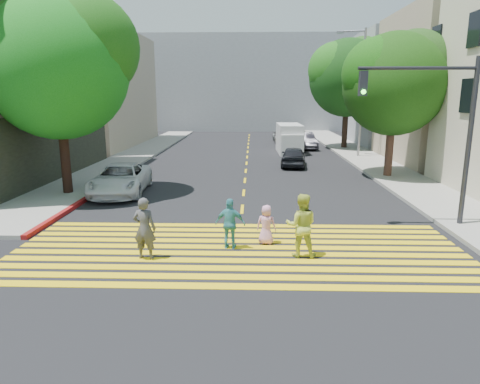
{
  "coord_description": "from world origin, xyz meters",
  "views": [
    {
      "loc": [
        0.41,
        -10.78,
        4.53
      ],
      "look_at": [
        0.0,
        3.0,
        1.4
      ],
      "focal_mm": 32.0,
      "sensor_mm": 36.0,
      "label": 1
    }
  ],
  "objects_px": {
    "dark_car_parked": "(304,141)",
    "traffic_signal": "(439,120)",
    "tree_right_near": "(396,79)",
    "silver_car": "(283,136)",
    "dark_car_near": "(293,156)",
    "white_van": "(290,139)",
    "pedestrian_child": "(266,225)",
    "white_sedan": "(121,179)",
    "tree_left": "(59,60)",
    "pedestrian_woman": "(301,225)",
    "pedestrian_man": "(145,228)",
    "tree_right_far": "(349,74)",
    "pedestrian_extra": "(230,224)"
  },
  "relations": [
    {
      "from": "pedestrian_woman",
      "to": "tree_right_far",
      "type": "bearing_deg",
      "value": -98.62
    },
    {
      "from": "dark_car_parked",
      "to": "tree_left",
      "type": "bearing_deg",
      "value": -131.73
    },
    {
      "from": "dark_car_near",
      "to": "dark_car_parked",
      "type": "xyz_separation_m",
      "value": [
        1.81,
        9.44,
        0.05
      ]
    },
    {
      "from": "pedestrian_child",
      "to": "white_van",
      "type": "xyz_separation_m",
      "value": [
        2.51,
        21.67,
        0.45
      ]
    },
    {
      "from": "pedestrian_extra",
      "to": "dark_car_parked",
      "type": "distance_m",
      "value": 25.33
    },
    {
      "from": "tree_right_near",
      "to": "white_sedan",
      "type": "relative_size",
      "value": 1.59
    },
    {
      "from": "dark_car_parked",
      "to": "white_van",
      "type": "relative_size",
      "value": 0.89
    },
    {
      "from": "tree_left",
      "to": "dark_car_parked",
      "type": "relative_size",
      "value": 2.08
    },
    {
      "from": "pedestrian_child",
      "to": "white_sedan",
      "type": "xyz_separation_m",
      "value": [
        -6.62,
        6.79,
        0.07
      ]
    },
    {
      "from": "white_sedan",
      "to": "silver_car",
      "type": "height_order",
      "value": "white_sedan"
    },
    {
      "from": "tree_right_near",
      "to": "silver_car",
      "type": "height_order",
      "value": "tree_right_near"
    },
    {
      "from": "dark_car_near",
      "to": "silver_car",
      "type": "distance_m",
      "value": 14.63
    },
    {
      "from": "tree_right_near",
      "to": "dark_car_near",
      "type": "distance_m",
      "value": 7.84
    },
    {
      "from": "tree_right_far",
      "to": "pedestrian_woman",
      "type": "height_order",
      "value": "tree_right_far"
    },
    {
      "from": "pedestrian_woman",
      "to": "tree_left",
      "type": "bearing_deg",
      "value": -31.09
    },
    {
      "from": "tree_left",
      "to": "white_van",
      "type": "relative_size",
      "value": 1.85
    },
    {
      "from": "tree_left",
      "to": "tree_right_far",
      "type": "bearing_deg",
      "value": 47.55
    },
    {
      "from": "tree_right_near",
      "to": "pedestrian_child",
      "type": "xyz_separation_m",
      "value": [
        -7.2,
        -11.15,
        -4.76
      ]
    },
    {
      "from": "tree_right_near",
      "to": "tree_right_far",
      "type": "xyz_separation_m",
      "value": [
        0.29,
        13.12,
        0.88
      ]
    },
    {
      "from": "tree_right_far",
      "to": "pedestrian_child",
      "type": "distance_m",
      "value": 26.02
    },
    {
      "from": "pedestrian_man",
      "to": "pedestrian_extra",
      "type": "distance_m",
      "value": 2.53
    },
    {
      "from": "dark_car_parked",
      "to": "traffic_signal",
      "type": "bearing_deg",
      "value": -91.64
    },
    {
      "from": "tree_left",
      "to": "dark_car_parked",
      "type": "height_order",
      "value": "tree_left"
    },
    {
      "from": "pedestrian_child",
      "to": "tree_left",
      "type": "bearing_deg",
      "value": -23.38
    },
    {
      "from": "tree_right_near",
      "to": "pedestrian_extra",
      "type": "bearing_deg",
      "value": -125.58
    },
    {
      "from": "pedestrian_child",
      "to": "silver_car",
      "type": "bearing_deg",
      "value": -82.54
    },
    {
      "from": "tree_left",
      "to": "dark_car_parked",
      "type": "bearing_deg",
      "value": 54.36
    },
    {
      "from": "pedestrian_man",
      "to": "pedestrian_extra",
      "type": "height_order",
      "value": "pedestrian_man"
    },
    {
      "from": "pedestrian_man",
      "to": "tree_right_near",
      "type": "bearing_deg",
      "value": -122.54
    },
    {
      "from": "pedestrian_man",
      "to": "dark_car_parked",
      "type": "xyz_separation_m",
      "value": [
        7.47,
        25.72,
        -0.19
      ]
    },
    {
      "from": "tree_right_near",
      "to": "pedestrian_woman",
      "type": "xyz_separation_m",
      "value": [
        -6.24,
        -12.16,
        -4.46
      ]
    },
    {
      "from": "pedestrian_child",
      "to": "white_van",
      "type": "distance_m",
      "value": 21.82
    },
    {
      "from": "tree_right_near",
      "to": "dark_car_parked",
      "type": "xyz_separation_m",
      "value": [
        -3.18,
        13.22,
        -4.68
      ]
    },
    {
      "from": "traffic_signal",
      "to": "dark_car_near",
      "type": "bearing_deg",
      "value": 105.55
    },
    {
      "from": "pedestrian_child",
      "to": "dark_car_parked",
      "type": "height_order",
      "value": "dark_car_parked"
    },
    {
      "from": "pedestrian_woman",
      "to": "dark_car_near",
      "type": "distance_m",
      "value": 15.99
    },
    {
      "from": "tree_right_far",
      "to": "dark_car_near",
      "type": "relative_size",
      "value": 2.42
    },
    {
      "from": "pedestrian_child",
      "to": "dark_car_near",
      "type": "xyz_separation_m",
      "value": [
        2.22,
        14.93,
        0.03
      ]
    },
    {
      "from": "tree_right_near",
      "to": "white_sedan",
      "type": "distance_m",
      "value": 15.22
    },
    {
      "from": "pedestrian_extra",
      "to": "dark_car_near",
      "type": "distance_m",
      "value": 15.72
    },
    {
      "from": "pedestrian_child",
      "to": "white_sedan",
      "type": "bearing_deg",
      "value": -33.4
    },
    {
      "from": "white_sedan",
      "to": "traffic_signal",
      "type": "relative_size",
      "value": 0.86
    },
    {
      "from": "tree_right_far",
      "to": "white_sedan",
      "type": "bearing_deg",
      "value": -128.91
    },
    {
      "from": "pedestrian_child",
      "to": "traffic_signal",
      "type": "xyz_separation_m",
      "value": [
        5.77,
        1.91,
        3.12
      ]
    },
    {
      "from": "tree_right_far",
      "to": "silver_car",
      "type": "bearing_deg",
      "value": 133.18
    },
    {
      "from": "pedestrian_child",
      "to": "traffic_signal",
      "type": "bearing_deg",
      "value": -149.34
    },
    {
      "from": "white_van",
      "to": "tree_right_near",
      "type": "bearing_deg",
      "value": -67.33
    },
    {
      "from": "pedestrian_man",
      "to": "dark_car_near",
      "type": "relative_size",
      "value": 0.47
    },
    {
      "from": "tree_right_near",
      "to": "white_sedan",
      "type": "xyz_separation_m",
      "value": [
        -13.81,
        -4.36,
        -4.69
      ]
    },
    {
      "from": "pedestrian_extra",
      "to": "pedestrian_child",
      "type": "bearing_deg",
      "value": -150.77
    }
  ]
}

